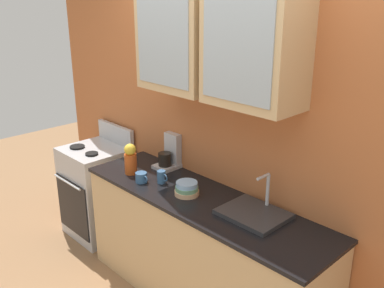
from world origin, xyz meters
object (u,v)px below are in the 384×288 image
object	(u,v)px
stove_range	(97,191)
cup_near_bowls	(162,177)
sink_faucet	(254,213)
coffee_maker	(169,155)
cup_near_sink	(141,177)
vase	(130,159)
bowl_stack	(187,189)

from	to	relation	value
stove_range	cup_near_bowls	bearing A→B (deg)	-1.83
sink_faucet	coffee_maker	size ratio (longest dim) A/B	1.46
stove_range	cup_near_sink	world-z (taller)	stove_range
stove_range	sink_faucet	world-z (taller)	sink_faucet
vase	cup_near_sink	bearing A→B (deg)	-12.66
vase	cup_near_sink	world-z (taller)	vase
sink_faucet	bowl_stack	world-z (taller)	sink_faucet
cup_near_bowls	vase	bearing A→B (deg)	-168.86
sink_faucet	vase	world-z (taller)	sink_faucet
stove_range	coffee_maker	size ratio (longest dim) A/B	3.70
cup_near_sink	bowl_stack	bearing A→B (deg)	14.61
bowl_stack	coffee_maker	world-z (taller)	coffee_maker
vase	cup_near_sink	distance (m)	0.22
bowl_stack	cup_near_bowls	world-z (taller)	same
vase	stove_range	bearing A→B (deg)	172.49
cup_near_sink	cup_near_bowls	xyz separation A→B (m)	(0.12, 0.11, 0.01)
cup_near_bowls	sink_faucet	bearing A→B (deg)	7.46
cup_near_sink	coffee_maker	xyz separation A→B (m)	(-0.08, 0.36, 0.07)
cup_near_sink	stove_range	bearing A→B (deg)	171.38
sink_faucet	cup_near_sink	bearing A→B (deg)	-167.24
vase	cup_near_sink	xyz separation A→B (m)	(0.19, -0.04, -0.09)
cup_near_sink	coffee_maker	world-z (taller)	coffee_maker
stove_range	vase	size ratio (longest dim) A/B	4.21
stove_range	cup_near_sink	xyz separation A→B (m)	(0.91, -0.14, 0.48)
bowl_stack	cup_near_bowls	xyz separation A→B (m)	(-0.28, 0.00, 0.00)
bowl_stack	coffee_maker	bearing A→B (deg)	152.42
vase	coffee_maker	distance (m)	0.33
sink_faucet	vase	size ratio (longest dim) A/B	1.66
sink_faucet	coffee_maker	world-z (taller)	coffee_maker
cup_near_sink	cup_near_bowls	world-z (taller)	cup_near_bowls
vase	cup_near_bowls	xyz separation A→B (m)	(0.31, 0.06, -0.08)
vase	coffee_maker	world-z (taller)	coffee_maker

